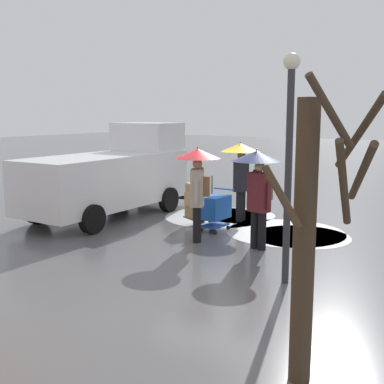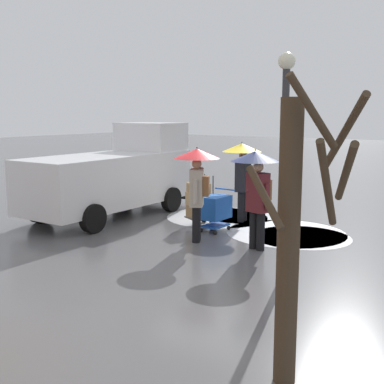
{
  "view_description": "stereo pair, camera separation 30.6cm",
  "coord_description": "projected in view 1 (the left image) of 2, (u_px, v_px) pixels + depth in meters",
  "views": [
    {
      "loc": [
        -5.8,
        10.13,
        2.9
      ],
      "look_at": [
        0.35,
        0.43,
        1.05
      ],
      "focal_mm": 46.08,
      "sensor_mm": 36.0,
      "label": 1
    },
    {
      "loc": [
        -6.05,
        9.96,
        2.9
      ],
      "look_at": [
        0.35,
        0.43,
        1.05
      ],
      "focal_mm": 46.08,
      "sensor_mm": 36.0,
      "label": 2
    }
  ],
  "objects": [
    {
      "name": "ground_plane",
      "position": [
        214.0,
        233.0,
        11.97
      ],
      "size": [
        90.0,
        90.0,
        0.0
      ],
      "primitive_type": "plane",
      "color": "#5B5B5E"
    },
    {
      "name": "slush_patch_near_cluster",
      "position": [
        301.0,
        236.0,
        11.7
      ],
      "size": [
        2.32,
        2.32,
        0.01
      ],
      "primitive_type": "cylinder",
      "color": "#999BA0",
      "rests_on": "ground"
    },
    {
      "name": "slush_patch_under_van",
      "position": [
        237.0,
        215.0,
        14.12
      ],
      "size": [
        2.19,
        2.19,
        0.01
      ],
      "primitive_type": "cylinder",
      "color": "#999BA0",
      "rests_on": "ground"
    },
    {
      "name": "slush_patch_mid_street",
      "position": [
        285.0,
        232.0,
        12.1
      ],
      "size": [
        2.91,
        2.91,
        0.01
      ],
      "primitive_type": "cylinder",
      "color": "silver",
      "rests_on": "ground"
    },
    {
      "name": "slush_patch_far_side",
      "position": [
        215.0,
        217.0,
        13.87
      ],
      "size": [
        2.83,
        2.83,
        0.01
      ],
      "primitive_type": "cylinder",
      "color": "#ADAFB5",
      "rests_on": "ground"
    },
    {
      "name": "cargo_van_parked_right",
      "position": [
        113.0,
        175.0,
        13.87
      ],
      "size": [
        2.2,
        5.34,
        2.6
      ],
      "color": "white",
      "rests_on": "ground"
    },
    {
      "name": "shopping_cart_vendor",
      "position": [
        215.0,
        208.0,
        12.15
      ],
      "size": [
        0.59,
        0.84,
        1.02
      ],
      "color": "#1951B2",
      "rests_on": "ground"
    },
    {
      "name": "hand_dolly_boxes",
      "position": [
        198.0,
        201.0,
        12.76
      ],
      "size": [
        0.77,
        0.85,
        1.32
      ],
      "color": "#515156",
      "rests_on": "ground"
    },
    {
      "name": "pedestrian_pink_side",
      "position": [
        258.0,
        176.0,
        10.42
      ],
      "size": [
        1.04,
        1.04,
        2.15
      ],
      "color": "black",
      "rests_on": "ground"
    },
    {
      "name": "pedestrian_black_side",
      "position": [
        198.0,
        173.0,
        11.05
      ],
      "size": [
        1.04,
        1.04,
        2.15
      ],
      "color": "black",
      "rests_on": "ground"
    },
    {
      "name": "pedestrian_white_side",
      "position": [
        241.0,
        163.0,
        13.06
      ],
      "size": [
        1.04,
        1.04,
        2.15
      ],
      "color": "black",
      "rests_on": "ground"
    },
    {
      "name": "bare_tree_near",
      "position": [
        310.0,
        231.0,
        5.14
      ],
      "size": [
        1.25,
        1.25,
        3.28
      ],
      "color": "#423323",
      "rests_on": "ground"
    },
    {
      "name": "street_lamp",
      "position": [
        289.0,
        145.0,
        8.12
      ],
      "size": [
        0.28,
        0.28,
        3.86
      ],
      "color": "#2D2D33",
      "rests_on": "ground"
    }
  ]
}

